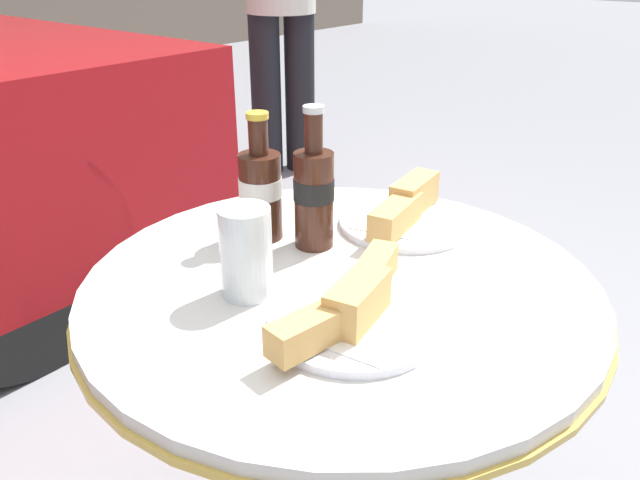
% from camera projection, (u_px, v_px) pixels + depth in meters
% --- Properties ---
extents(bistro_table, '(0.77, 0.77, 0.71)m').
position_uv_depth(bistro_table, '(338.00, 362.00, 0.98)').
color(bistro_table, gold).
rests_on(bistro_table, ground_plane).
extents(cola_bottle_left, '(0.07, 0.07, 0.21)m').
position_uv_depth(cola_bottle_left, '(260.00, 190.00, 1.01)').
color(cola_bottle_left, '#3D1E14').
rests_on(cola_bottle_left, bistro_table).
extents(cola_bottle_right, '(0.06, 0.06, 0.23)m').
position_uv_depth(cola_bottle_right, '(314.00, 193.00, 0.98)').
color(cola_bottle_right, '#3D1E14').
rests_on(cola_bottle_right, bistro_table).
extents(drinking_glass, '(0.07, 0.07, 0.13)m').
position_uv_depth(drinking_glass, '(246.00, 256.00, 0.85)').
color(drinking_glass, silver).
rests_on(drinking_glass, bistro_table).
extents(lunch_plate_near, '(0.23, 0.23, 0.07)m').
position_uv_depth(lunch_plate_near, '(405.00, 214.00, 1.08)').
color(lunch_plate_near, white).
rests_on(lunch_plate_near, bistro_table).
extents(lunch_plate_far, '(0.29, 0.22, 0.07)m').
position_uv_depth(lunch_plate_far, '(352.00, 310.00, 0.79)').
color(lunch_plate_far, white).
rests_on(lunch_plate_far, bistro_table).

